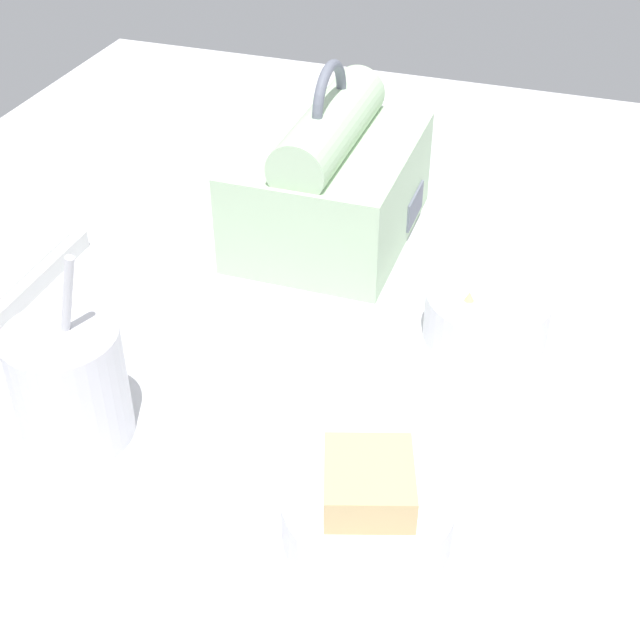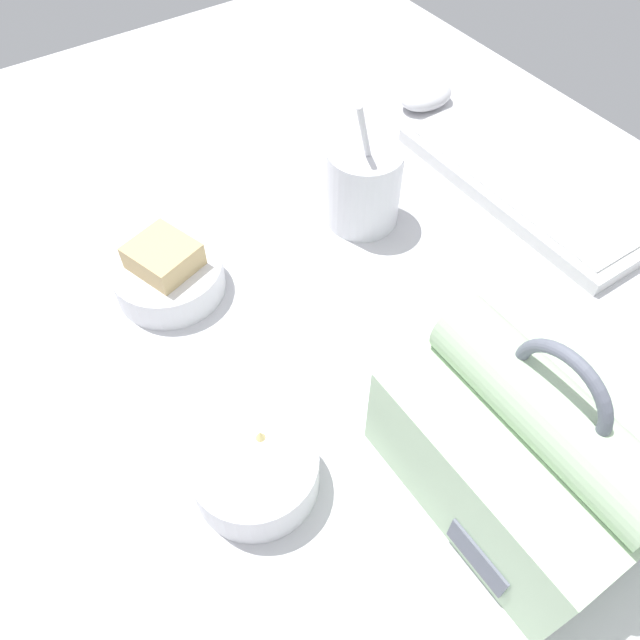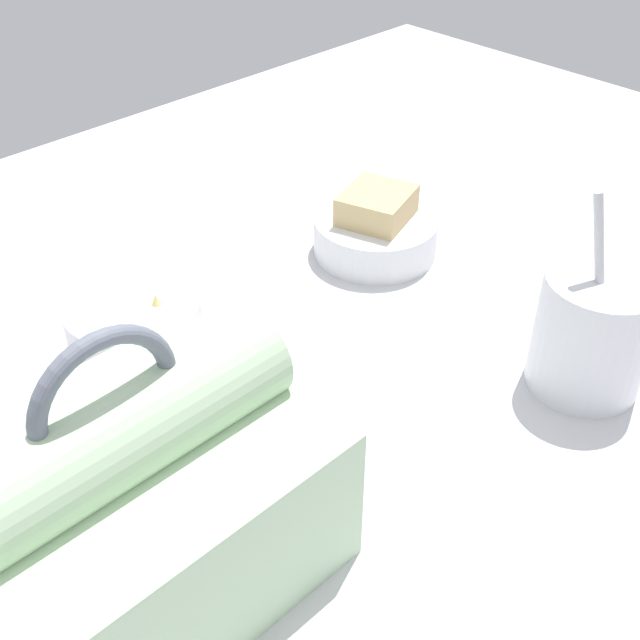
{
  "view_description": "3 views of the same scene",
  "coord_description": "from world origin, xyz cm",
  "views": [
    {
      "loc": [
        -53.03,
        -20.39,
        51.04
      ],
      "look_at": [
        2.77,
        -1.53,
        7.0
      ],
      "focal_mm": 50.0,
      "sensor_mm": 36.0,
      "label": 1
    },
    {
      "loc": [
        33.62,
        -22.34,
        53.96
      ],
      "look_at": [
        2.77,
        -1.53,
        7.0
      ],
      "focal_mm": 35.0,
      "sensor_mm": 36.0,
      "label": 2
    },
    {
      "loc": [
        36.83,
        33.32,
        44.11
      ],
      "look_at": [
        2.77,
        -1.53,
        7.0
      ],
      "focal_mm": 45.0,
      "sensor_mm": 36.0,
      "label": 3
    }
  ],
  "objects": [
    {
      "name": "soup_cup",
      "position": [
        -10.9,
        13.8,
        7.14
      ],
      "size": [
        8.67,
        8.67,
        16.37
      ],
      "color": "silver",
      "rests_on": "desk_surface"
    },
    {
      "name": "keyboard",
      "position": [
        -3.53,
        33.89,
        3.02
      ],
      "size": [
        34.23,
        13.08,
        2.1
      ],
      "color": "silver",
      "rests_on": "desk_surface"
    },
    {
      "name": "lunch_bag",
      "position": [
        23.84,
        4.6,
        8.34
      ],
      "size": [
        21.42,
        16.54,
        18.7
      ],
      "color": "#B7D6AD",
      "rests_on": "desk_surface"
    },
    {
      "name": "computer_mouse",
      "position": [
        -25.2,
        35.9,
        3.5
      ],
      "size": [
        5.67,
        8.27,
        2.99
      ],
      "color": "silver",
      "rests_on": "desk_surface"
    },
    {
      "name": "bento_bowl_sandwich",
      "position": [
        -13.37,
        -10.41,
        4.44
      ],
      "size": [
        11.88,
        11.88,
        6.53
      ],
      "color": "silver",
      "rests_on": "desk_surface"
    },
    {
      "name": "desk_surface",
      "position": [
        0.0,
        0.0,
        1.0
      ],
      "size": [
        140.0,
        110.0,
        2.0
      ],
      "color": "silver",
      "rests_on": "ground"
    },
    {
      "name": "bento_bowl_snacks",
      "position": [
        11.51,
        -14.06,
        4.4
      ],
      "size": [
        10.97,
        10.97,
        5.39
      ],
      "color": "silver",
      "rests_on": "desk_surface"
    }
  ]
}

